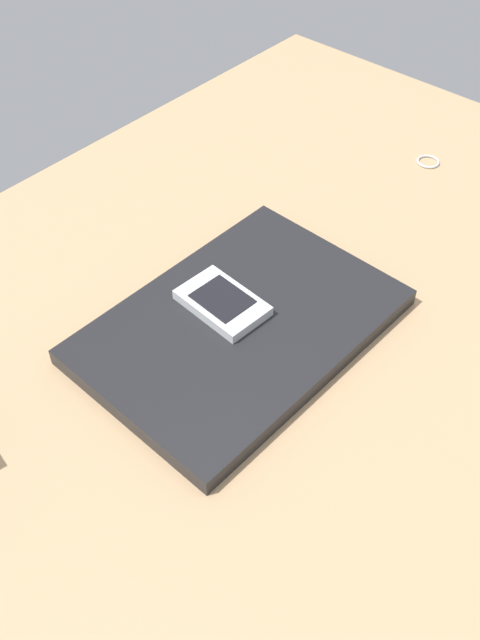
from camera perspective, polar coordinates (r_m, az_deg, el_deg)
name	(u,v)px	position (r cm, az deg, el deg)	size (l,w,h in cm)	color
desk_surface	(245,321)	(82.63, 0.38, -0.06)	(120.00, 80.00, 3.00)	tan
laptop_closed	(240,326)	(78.57, 0.00, -0.49)	(34.09, 23.35, 2.06)	black
cell_phone_on_laptop	(222,303)	(78.80, -1.42, 1.40)	(6.87, 10.16, 1.33)	silver
key_ring	(428,161)	(108.07, 14.78, 12.18)	(3.29, 3.29, 0.36)	silver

